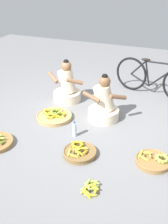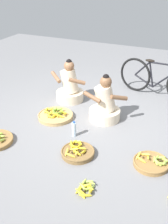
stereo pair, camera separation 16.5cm
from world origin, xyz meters
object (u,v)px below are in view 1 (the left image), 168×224
object	(u,v)px
banana_basket_mid_left	(80,152)
banana_basket_front_left	(54,116)
bicycle_leaning	(154,79)
water_bottle	(74,129)
banana_basket_back_left	(154,161)
vendor_woman_front	(104,105)
vendor_woman_behind	(67,88)
loose_bananas_near_vendor	(91,188)

from	to	relation	value
banana_basket_mid_left	banana_basket_front_left	world-z (taller)	banana_basket_front_left
bicycle_leaning	water_bottle	bearing A→B (deg)	-114.53
bicycle_leaning	banana_basket_back_left	world-z (taller)	bicycle_leaning
vendor_woman_front	vendor_woman_behind	size ratio (longest dim) A/B	0.99
vendor_woman_front	banana_basket_back_left	xyz separation A→B (m)	(0.98, -0.88, -0.21)
vendor_woman_front	banana_basket_mid_left	bearing A→B (deg)	-89.81
bicycle_leaning	banana_basket_front_left	distance (m)	2.11
banana_basket_mid_left	water_bottle	bearing A→B (deg)	121.69
vendor_woman_behind	banana_basket_front_left	world-z (taller)	vendor_woman_behind
vendor_woman_behind	banana_basket_mid_left	size ratio (longest dim) A/B	1.75
vendor_woman_front	loose_bananas_near_vendor	size ratio (longest dim) A/B	2.62
bicycle_leaning	loose_bananas_near_vendor	bearing A→B (deg)	-94.94
vendor_woman_front	banana_basket_mid_left	distance (m)	1.09
vendor_woman_behind	water_bottle	distance (m)	1.26
banana_basket_back_left	vendor_woman_front	bearing A→B (deg)	137.91
vendor_woman_front	loose_bananas_near_vendor	xyz separation A→B (m)	(0.38, -1.64, -0.23)
water_bottle	banana_basket_mid_left	bearing A→B (deg)	-58.31
vendor_woman_front	banana_basket_front_left	size ratio (longest dim) A/B	1.34
banana_basket_mid_left	water_bottle	size ratio (longest dim) A/B	1.83
bicycle_leaning	banana_basket_front_left	world-z (taller)	bicycle_leaning
bicycle_leaning	loose_bananas_near_vendor	world-z (taller)	bicycle_leaning
vendor_woman_behind	banana_basket_back_left	bearing A→B (deg)	-35.31
water_bottle	vendor_woman_behind	bearing A→B (deg)	119.62
banana_basket_back_left	banana_basket_mid_left	distance (m)	0.99
bicycle_leaning	water_bottle	size ratio (longest dim) A/B	6.48
vendor_woman_behind	bicycle_leaning	distance (m)	1.71
bicycle_leaning	loose_bananas_near_vendor	xyz separation A→B (m)	(-0.25, -2.88, -0.33)
vendor_woman_front	water_bottle	world-z (taller)	vendor_woman_front
banana_basket_front_left	water_bottle	distance (m)	0.66
banana_basket_front_left	banana_basket_back_left	bearing A→B (deg)	-18.51
vendor_woman_front	banana_basket_mid_left	size ratio (longest dim) A/B	1.73
bicycle_leaning	water_bottle	distance (m)	2.11
vendor_woman_front	bicycle_leaning	size ratio (longest dim) A/B	0.49
vendor_woman_behind	loose_bananas_near_vendor	world-z (taller)	vendor_woman_behind
banana_basket_mid_left	banana_basket_front_left	bearing A→B (deg)	135.28
bicycle_leaning	banana_basket_front_left	bearing A→B (deg)	-132.45
banana_basket_mid_left	bicycle_leaning	bearing A→B (deg)	74.92
vendor_woman_front	bicycle_leaning	world-z (taller)	vendor_woman_front
vendor_woman_front	banana_basket_mid_left	xyz separation A→B (m)	(0.00, -1.07, -0.21)
water_bottle	bicycle_leaning	bearing A→B (deg)	65.47
vendor_woman_front	banana_basket_front_left	distance (m)	0.86
banana_basket_back_left	water_bottle	size ratio (longest dim) A/B	1.84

